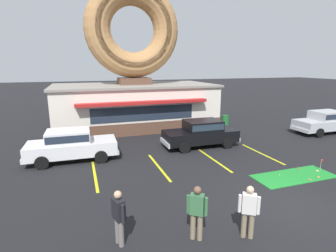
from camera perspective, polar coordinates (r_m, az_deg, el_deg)
The scene contains 20 objects.
ground_plane at distance 10.48m, azimuth 25.14°, elevation -15.57°, with size 160.00×160.00×0.00m, color black.
donut_shop_building at distance 20.83m, azimuth -7.35°, elevation 10.04°, with size 12.30×6.75×10.96m.
putting_mat at distance 13.06m, azimuth 25.74°, elevation -9.82°, with size 3.72×1.44×0.03m, color #1E842D.
mini_donut_near_left at distance 13.99m, azimuth 26.52°, elevation -8.25°, with size 0.13×0.13×0.04m, color brown.
mini_donut_near_right at distance 13.38m, azimuth 29.92°, elevation -9.59°, with size 0.13×0.13×0.04m, color #D17F47.
mini_donut_mid_left at distance 12.90m, azimuth 28.51°, elevation -10.24°, with size 0.13×0.13×0.04m, color #A5724C.
mini_donut_mid_centre at distance 14.09m, azimuth 29.73°, elevation -8.46°, with size 0.13×0.13×0.04m, color #E5C666.
golf_ball at distance 12.85m, azimuth 23.12°, elevation -9.75°, with size 0.04×0.04×0.04m, color white.
putting_flag_pin at distance 14.13m, azimuth 30.46°, elevation -6.81°, with size 0.13×0.01×0.55m.
car_silver at distance 22.10m, azimuth 31.02°, elevation 0.93°, with size 4.57×2.00×1.60m.
car_black at distance 15.90m, azimuth 7.21°, elevation -1.35°, with size 4.59×2.03×1.60m.
car_white at distance 14.35m, azimuth -20.36°, elevation -3.67°, with size 4.60×2.06×1.60m.
pedestrian_blue_sweater_man at distance 7.64m, azimuth 6.30°, elevation -17.83°, with size 0.50×0.42×1.61m.
pedestrian_hooded_kid at distance 8.01m, azimuth 17.17°, elevation -17.01°, with size 0.51×0.41×1.58m.
pedestrian_leather_jacket_man at distance 7.54m, azimuth -10.68°, elevation -18.57°, with size 0.35×0.57×1.59m.
trash_bin at distance 21.21m, azimuth 12.33°, elevation 1.05°, with size 0.57×0.57×0.97m.
parking_stripe_far_left at distance 12.41m, azimuth -15.64°, elevation -10.21°, with size 0.12×3.60×0.01m, color yellow.
parking_stripe_left at distance 12.87m, azimuth -2.05°, elevation -8.85°, with size 0.12×3.60×0.01m, color yellow.
parking_stripe_mid_left at distance 13.97m, azimuth 9.91°, elevation -7.24°, with size 0.12×3.60×0.01m, color yellow.
parking_stripe_centre at distance 15.58m, azimuth 19.69°, elevation -5.68°, with size 0.12×3.60×0.01m, color yellow.
Camera 1 is at (-6.73, -6.43, 4.81)m, focal length 28.00 mm.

